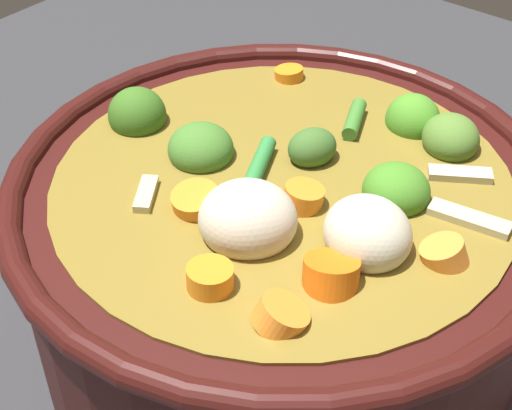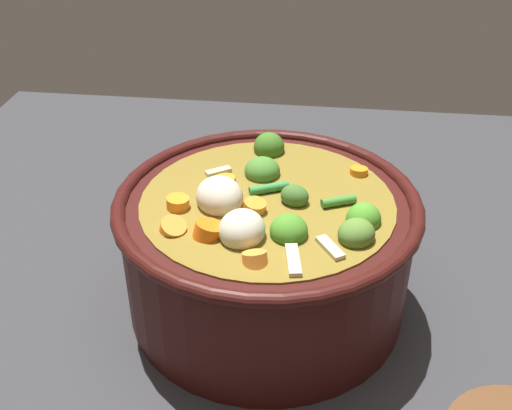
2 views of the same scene
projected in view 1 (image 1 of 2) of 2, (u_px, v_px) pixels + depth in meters
The scene contains 2 objects.
ground_plane at pixel (278, 341), 0.52m from camera, with size 1.10×1.10×0.00m, color #2D2D30.
cooking_pot at pixel (281, 260), 0.47m from camera, with size 0.32×0.32×0.17m.
Camera 1 is at (-0.28, -0.21, 0.40)m, focal length 54.04 mm.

